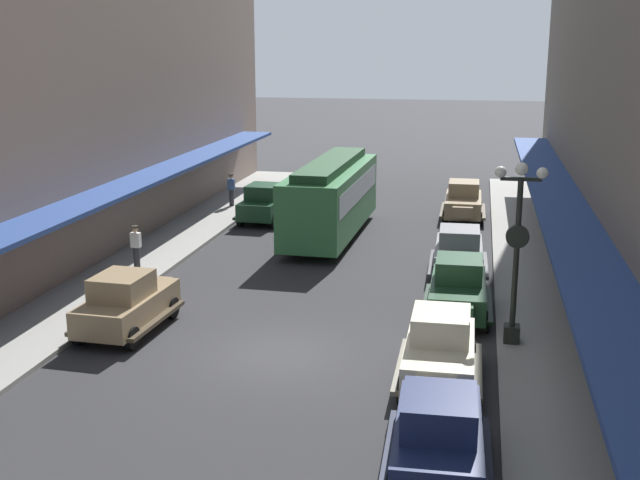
% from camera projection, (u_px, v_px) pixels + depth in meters
% --- Properties ---
extents(ground_plane, '(200.00, 200.00, 0.00)m').
position_uv_depth(ground_plane, '(278.00, 353.00, 22.35)').
color(ground_plane, '#2D2D30').
extents(sidewalk_left, '(3.00, 60.00, 0.15)m').
position_uv_depth(sidewalk_left, '(33.00, 332.00, 23.75)').
color(sidewalk_left, '#99968E').
rests_on(sidewalk_left, ground).
extents(sidewalk_right, '(3.00, 60.00, 0.15)m').
position_uv_depth(sidewalk_right, '(556.00, 372.00, 20.91)').
color(sidewalk_right, '#99968E').
rests_on(sidewalk_right, ground).
extents(parked_car_0, '(2.25, 4.30, 1.84)m').
position_uv_depth(parked_car_0, '(438.00, 432.00, 15.86)').
color(parked_car_0, '#19234C').
rests_on(parked_car_0, ground).
extents(parked_car_1, '(2.27, 4.30, 1.84)m').
position_uv_depth(parked_car_1, '(265.00, 202.00, 38.45)').
color(parked_car_1, '#193D23').
rests_on(parked_car_1, ground).
extents(parked_car_2, '(2.17, 4.27, 1.84)m').
position_uv_depth(parked_car_2, '(463.00, 200.00, 38.90)').
color(parked_car_2, '#997F5B').
rests_on(parked_car_2, ground).
extents(parked_car_3, '(2.18, 4.28, 1.84)m').
position_uv_depth(parked_car_3, '(458.00, 287.00, 25.19)').
color(parked_car_3, '#193D23').
rests_on(parked_car_3, ground).
extents(parked_car_4, '(2.22, 4.29, 1.84)m').
position_uv_depth(parked_car_4, '(459.00, 251.00, 29.57)').
color(parked_car_4, slate).
rests_on(parked_car_4, ground).
extents(parked_car_5, '(2.17, 4.27, 1.84)m').
position_uv_depth(parked_car_5, '(440.00, 348.00, 20.19)').
color(parked_car_5, beige).
rests_on(parked_car_5, ground).
extents(parked_car_6, '(2.31, 4.32, 1.84)m').
position_uv_depth(parked_car_6, '(127.00, 301.00, 23.83)').
color(parked_car_6, '#997F5B').
rests_on(parked_car_6, ground).
extents(streetcar, '(2.76, 9.66, 3.46)m').
position_uv_depth(streetcar, '(331.00, 195.00, 35.06)').
color(streetcar, '#33723F').
rests_on(streetcar, ground).
extents(lamp_post_with_clock, '(1.42, 0.44, 5.16)m').
position_uv_depth(lamp_post_with_clock, '(517.00, 246.00, 22.10)').
color(lamp_post_with_clock, black).
rests_on(lamp_post_with_clock, sidewalk_right).
extents(fire_hydrant, '(0.24, 0.24, 0.82)m').
position_uv_depth(fire_hydrant, '(92.00, 303.00, 24.87)').
color(fire_hydrant, '#B21E19').
rests_on(fire_hydrant, sidewalk_left).
extents(pedestrian_0, '(0.36, 0.28, 1.67)m').
position_uv_depth(pedestrian_0, '(136.00, 247.00, 29.83)').
color(pedestrian_0, '#2D2D33').
rests_on(pedestrian_0, sidewalk_left).
extents(pedestrian_1, '(0.36, 0.28, 1.67)m').
position_uv_depth(pedestrian_1, '(231.00, 189.00, 41.35)').
color(pedestrian_1, '#2D2D33').
rests_on(pedestrian_1, sidewalk_left).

